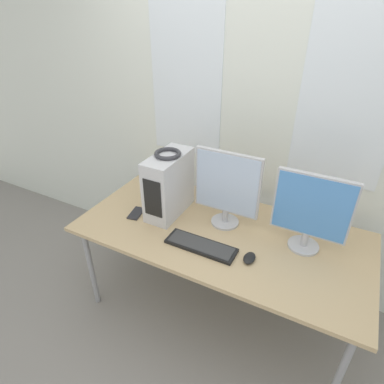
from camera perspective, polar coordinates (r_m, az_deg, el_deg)
name	(u,v)px	position (r m, az deg, el deg)	size (l,w,h in m)	color
ground_plane	(189,357)	(2.43, -0.61, -27.24)	(14.00, 14.00, 0.00)	gray
wall_back	(257,118)	(2.36, 11.50, 12.77)	(8.00, 0.07, 2.70)	silver
desk	(220,237)	(2.17, 5.00, -7.89)	(1.89, 0.91, 0.76)	tan
pc_tower	(169,185)	(2.21, -4.12, 1.30)	(0.19, 0.41, 0.44)	silver
headphones	(168,154)	(2.10, -4.34, 6.82)	(0.18, 0.18, 0.03)	#333338
monitor_main	(227,187)	(2.06, 6.24, 0.81)	(0.44, 0.19, 0.52)	#B7B7BC
monitor_right_near	(311,211)	(1.97, 20.42, -3.17)	(0.44, 0.19, 0.50)	#B7B7BC
keyboard	(201,246)	(2.00, 1.59, -9.51)	(0.44, 0.14, 0.02)	black
mouse	(249,258)	(1.94, 10.17, -11.47)	(0.07, 0.11, 0.03)	black
cell_phone	(136,213)	(2.32, -9.87, -3.73)	(0.11, 0.16, 0.01)	#232328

